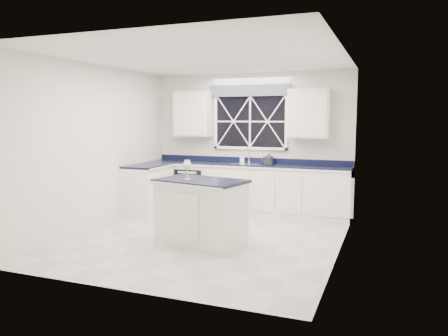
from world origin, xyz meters
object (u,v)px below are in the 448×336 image
at_px(dishwasher, 194,188).
at_px(soap_bottle, 242,158).
at_px(kettle, 269,159).
at_px(wine_glass, 187,166).
at_px(island, 201,211).
at_px(faucet, 249,155).

bearing_deg(dishwasher, soap_bottle, 13.04).
distance_m(kettle, wine_glass, 2.50).
relative_size(dishwasher, island, 0.59).
bearing_deg(wine_glass, faucet, 87.04).
bearing_deg(soap_bottle, wine_glass, -89.56).
bearing_deg(soap_bottle, island, -85.12).
xyz_separation_m(faucet, wine_glass, (-0.13, -2.52, 0.03)).
distance_m(faucet, soap_bottle, 0.16).
xyz_separation_m(dishwasher, island, (1.16, -2.29, 0.06)).
bearing_deg(island, soap_bottle, 107.19).
xyz_separation_m(dishwasher, wine_glass, (0.97, -2.33, 0.72)).
relative_size(island, kettle, 4.88).
bearing_deg(island, faucet, 103.79).
xyz_separation_m(dishwasher, kettle, (1.53, 0.11, 0.63)).
relative_size(wine_glass, soap_bottle, 1.46).
height_order(dishwasher, kettle, kettle).
bearing_deg(faucet, dishwasher, -169.98).
distance_m(dishwasher, faucet, 1.31).
bearing_deg(island, kettle, 93.74).
height_order(wine_glass, soap_bottle, wine_glass).
height_order(kettle, wine_glass, wine_glass).
relative_size(faucet, soap_bottle, 1.59).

